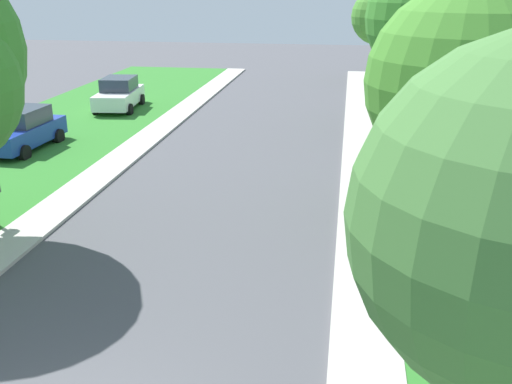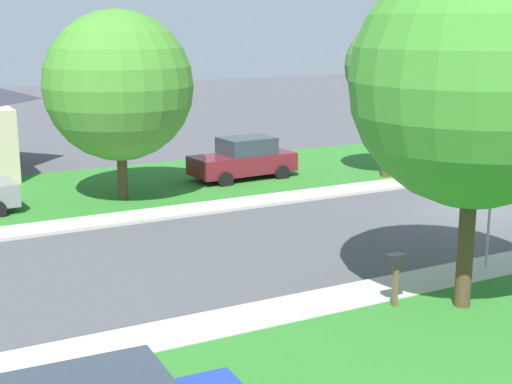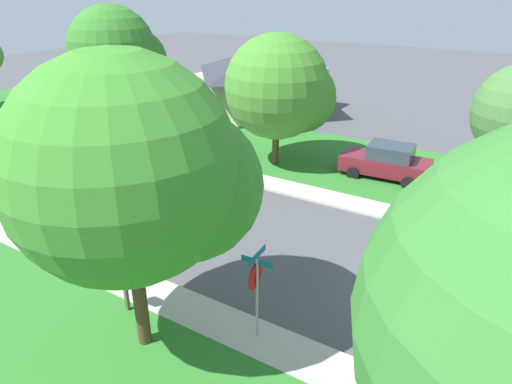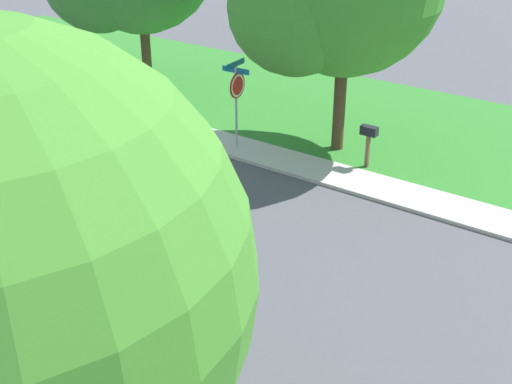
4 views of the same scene
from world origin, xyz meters
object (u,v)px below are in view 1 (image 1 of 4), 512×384
car_blue_far_down_street (22,130)px  car_white_behind_trees (119,94)px  tree_corner_large (476,91)px  tree_across_right (382,19)px  car_red_across_road (431,90)px  tree_across_left (433,23)px  car_grey_driveway_right (438,146)px

car_blue_far_down_street → car_white_behind_trees: (1.01, 8.27, 0.00)m
tree_corner_large → tree_across_right: size_ratio=1.09×
car_red_across_road → tree_corner_large: 18.51m
car_white_behind_trees → tree_across_right: size_ratio=0.71×
car_red_across_road → tree_across_left: 7.70m
car_grey_driveway_right → tree_corner_large: bearing=-91.1°
car_red_across_road → tree_corner_large: tree_corner_large is taller
car_red_across_road → car_grey_driveway_right: bearing=-95.4°
car_blue_far_down_street → tree_corner_large: tree_corner_large is taller
car_red_across_road → tree_across_right: (-2.60, 7.47, 3.38)m
car_blue_far_down_street → car_white_behind_trees: same height
car_white_behind_trees → tree_across_left: bearing=-8.5°
car_red_across_road → tree_across_right: size_ratio=0.70×
car_blue_far_down_street → tree_across_left: 18.34m
car_white_behind_trees → tree_across_left: tree_across_left is taller
car_red_across_road → tree_corner_large: bearing=-94.0°
car_red_across_road → car_white_behind_trees: bearing=-166.5°
car_white_behind_trees → car_red_across_road: bearing=13.5°
tree_across_right → tree_across_left: (1.55, -13.91, 0.70)m
car_grey_driveway_right → tree_across_right: (-1.44, 19.67, 3.38)m
car_white_behind_trees → tree_across_left: 16.56m
car_blue_far_down_street → tree_corner_large: bearing=-19.4°
car_blue_far_down_street → tree_across_left: bearing=19.2°
car_red_across_road → car_grey_driveway_right: size_ratio=1.01×
car_red_across_road → tree_across_right: 8.60m
car_white_behind_trees → car_grey_driveway_right: bearing=-27.3°
car_blue_far_down_street → car_red_across_road: size_ratio=0.99×
car_white_behind_trees → tree_corner_large: 21.31m
car_blue_far_down_street → tree_across_left: tree_across_left is taller
car_white_behind_trees → car_blue_far_down_street: bearing=-97.0°
car_blue_far_down_street → tree_corner_large: size_ratio=0.64×
car_red_across_road → tree_corner_large: (-1.28, -18.20, 3.13)m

